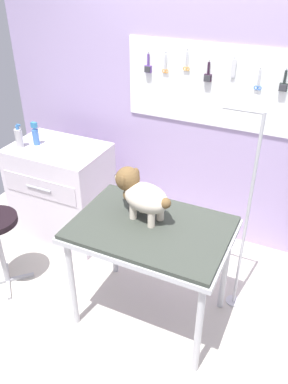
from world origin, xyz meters
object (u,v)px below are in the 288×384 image
(counter_left, at_px, (62,192))
(spray_bottle_short, at_px, (36,135))
(grooming_arm, at_px, (244,227))
(dog, at_px, (141,194))
(grooming_table, at_px, (151,235))

(counter_left, distance_m, spray_bottle_short, 0.55)
(counter_left, bearing_deg, grooming_arm, -6.84)
(grooming_arm, bearing_deg, dog, -154.18)
(counter_left, bearing_deg, dog, -25.98)
(dog, distance_m, counter_left, 1.26)
(dog, bearing_deg, grooming_arm, 25.82)
(grooming_table, distance_m, dog, 0.28)
(dog, xyz_separation_m, spray_bottle_short, (-1.21, 0.47, -0.01))
(grooming_arm, distance_m, spray_bottle_short, 1.86)
(grooming_table, bearing_deg, dog, 145.85)
(dog, bearing_deg, counter_left, 154.02)
(dog, bearing_deg, spray_bottle_short, 158.55)
(grooming_arm, xyz_separation_m, spray_bottle_short, (-1.83, 0.17, 0.26))
(grooming_table, distance_m, counter_left, 1.29)
(grooming_arm, bearing_deg, grooming_table, -144.28)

